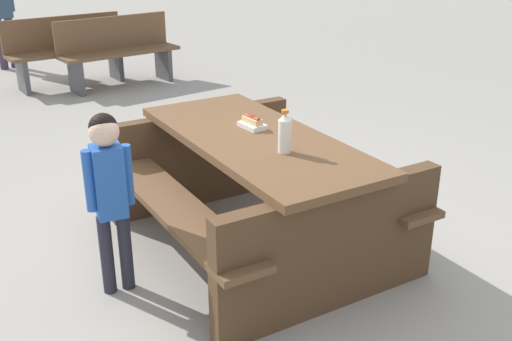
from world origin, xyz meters
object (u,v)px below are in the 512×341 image
object	(u,v)px
soda_bottle	(285,133)
park_bench_near	(118,50)
hotdog_tray	(252,123)
park_bench_mid	(67,49)
picnic_table	(256,182)
child_in_coat	(109,182)

from	to	relation	value
soda_bottle	park_bench_near	xyz separation A→B (m)	(4.75, 0.65, -0.41)
hotdog_tray	park_bench_mid	size ratio (longest dim) A/B	0.13
picnic_table	park_bench_mid	xyz separation A→B (m)	(4.64, 1.18, 0.00)
picnic_table	soda_bottle	world-z (taller)	soda_bottle
soda_bottle	child_in_coat	world-z (taller)	child_in_coat
child_in_coat	park_bench_near	xyz separation A→B (m)	(4.72, -0.31, -0.22)
park_bench_near	picnic_table	bearing A→B (deg)	-172.64
child_in_coat	park_bench_near	size ratio (longest dim) A/B	0.68
picnic_table	hotdog_tray	bearing A→B (deg)	-6.68
child_in_coat	park_bench_near	bearing A→B (deg)	-3.82
park_bench_mid	soda_bottle	bearing A→B (deg)	-165.65
soda_bottle	park_bench_mid	bearing A→B (deg)	14.35
hotdog_tray	child_in_coat	xyz separation A→B (m)	(-0.44, 0.91, -0.11)
child_in_coat	park_bench_near	distance (m)	4.73
hotdog_tray	picnic_table	bearing A→B (deg)	173.32
hotdog_tray	park_bench_near	xyz separation A→B (m)	(4.28, 0.59, -0.33)
hotdog_tray	child_in_coat	bearing A→B (deg)	115.64
park_bench_near	soda_bottle	bearing A→B (deg)	-172.16
child_in_coat	park_bench_mid	xyz separation A→B (m)	(4.92, 0.30, -0.22)
picnic_table	soda_bottle	xyz separation A→B (m)	(-0.31, -0.08, 0.42)
soda_bottle	park_bench_near	bearing A→B (deg)	7.84
hotdog_tray	soda_bottle	bearing A→B (deg)	-172.39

